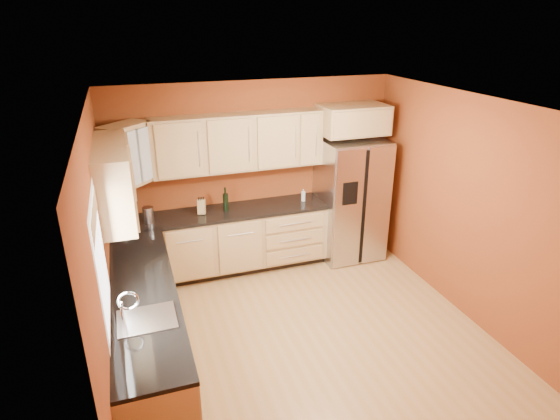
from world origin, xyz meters
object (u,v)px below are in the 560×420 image
at_px(canister_left, 121,218).
at_px(wine_bottle_a, 128,211).
at_px(refrigerator, 350,199).
at_px(soap_dispenser, 303,195).
at_px(knife_block, 202,207).

bearing_deg(canister_left, wine_bottle_a, 12.66).
distance_m(refrigerator, canister_left, 3.20).
distance_m(refrigerator, soap_dispenser, 0.72).
xyz_separation_m(refrigerator, wine_bottle_a, (-3.10, 0.04, 0.21)).
height_order(refrigerator, knife_block, refrigerator).
distance_m(wine_bottle_a, soap_dispenser, 2.39).
relative_size(refrigerator, knife_block, 8.96).
relative_size(knife_block, soap_dispenser, 1.14).
height_order(refrigerator, wine_bottle_a, refrigerator).
bearing_deg(canister_left, refrigerator, -0.25).
bearing_deg(canister_left, knife_block, 4.01).
bearing_deg(knife_block, soap_dispenser, 18.48).
bearing_deg(refrigerator, soap_dispenser, 173.29).
distance_m(refrigerator, wine_bottle_a, 3.11).
distance_m(canister_left, wine_bottle_a, 0.13).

